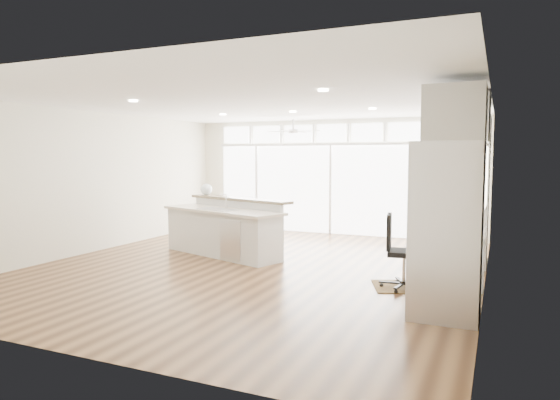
% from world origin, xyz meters
% --- Properties ---
extents(floor, '(7.00, 8.00, 0.02)m').
position_xyz_m(floor, '(0.00, 0.00, -0.01)').
color(floor, '#442814').
rests_on(floor, ground).
extents(ceiling, '(7.00, 8.00, 0.02)m').
position_xyz_m(ceiling, '(0.00, 0.00, 2.70)').
color(ceiling, white).
rests_on(ceiling, wall_back).
extents(wall_back, '(7.00, 0.04, 2.70)m').
position_xyz_m(wall_back, '(0.00, 4.00, 1.35)').
color(wall_back, silver).
rests_on(wall_back, floor).
extents(wall_front, '(7.00, 0.04, 2.70)m').
position_xyz_m(wall_front, '(0.00, -4.00, 1.35)').
color(wall_front, silver).
rests_on(wall_front, floor).
extents(wall_left, '(0.04, 8.00, 2.70)m').
position_xyz_m(wall_left, '(-3.50, 0.00, 1.35)').
color(wall_left, silver).
rests_on(wall_left, floor).
extents(wall_right, '(0.04, 8.00, 2.70)m').
position_xyz_m(wall_right, '(3.50, 0.00, 1.35)').
color(wall_right, silver).
rests_on(wall_right, floor).
extents(glass_wall, '(5.80, 0.06, 2.08)m').
position_xyz_m(glass_wall, '(0.00, 3.94, 1.05)').
color(glass_wall, white).
rests_on(glass_wall, wall_back).
extents(transom_row, '(5.90, 0.06, 0.40)m').
position_xyz_m(transom_row, '(0.00, 3.94, 2.38)').
color(transom_row, white).
rests_on(transom_row, wall_back).
extents(desk_window, '(0.04, 0.85, 0.85)m').
position_xyz_m(desk_window, '(3.46, 0.30, 1.55)').
color(desk_window, white).
rests_on(desk_window, wall_right).
extents(ceiling_fan, '(1.16, 1.16, 0.32)m').
position_xyz_m(ceiling_fan, '(-0.50, 2.80, 2.48)').
color(ceiling_fan, silver).
rests_on(ceiling_fan, ceiling).
extents(recessed_lights, '(3.40, 3.00, 0.02)m').
position_xyz_m(recessed_lights, '(0.00, 0.20, 2.68)').
color(recessed_lights, white).
rests_on(recessed_lights, ceiling).
extents(oven_cabinet, '(0.64, 1.20, 2.50)m').
position_xyz_m(oven_cabinet, '(3.17, 1.80, 1.25)').
color(oven_cabinet, silver).
rests_on(oven_cabinet, floor).
extents(desk_nook, '(0.72, 1.30, 0.76)m').
position_xyz_m(desk_nook, '(3.13, 0.30, 0.38)').
color(desk_nook, silver).
rests_on(desk_nook, floor).
extents(upper_cabinets, '(0.64, 1.30, 0.64)m').
position_xyz_m(upper_cabinets, '(3.17, 0.30, 2.35)').
color(upper_cabinets, silver).
rests_on(upper_cabinets, wall_right).
extents(refrigerator, '(0.76, 0.90, 2.00)m').
position_xyz_m(refrigerator, '(3.11, -1.35, 1.00)').
color(refrigerator, silver).
rests_on(refrigerator, floor).
extents(fridge_cabinet, '(0.64, 0.90, 0.60)m').
position_xyz_m(fridge_cabinet, '(3.17, -1.35, 2.30)').
color(fridge_cabinet, silver).
rests_on(fridge_cabinet, wall_right).
extents(framed_photos, '(0.06, 0.22, 0.80)m').
position_xyz_m(framed_photos, '(3.46, 0.92, 1.40)').
color(framed_photos, black).
rests_on(framed_photos, wall_right).
extents(kitchen_island, '(2.82, 1.80, 1.05)m').
position_xyz_m(kitchen_island, '(-1.05, 0.65, 0.52)').
color(kitchen_island, silver).
rests_on(kitchen_island, floor).
extents(rug, '(1.19, 1.02, 0.01)m').
position_xyz_m(rug, '(2.54, -0.28, 0.01)').
color(rug, '#3E2A13').
rests_on(rug, floor).
extents(office_chair, '(0.60, 0.57, 1.03)m').
position_xyz_m(office_chair, '(2.47, -0.40, 0.52)').
color(office_chair, black).
rests_on(office_chair, floor).
extents(fishbowl, '(0.31, 0.31, 0.24)m').
position_xyz_m(fishbowl, '(-1.81, 1.34, 1.17)').
color(fishbowl, white).
rests_on(fishbowl, kitchen_island).
extents(monitor, '(0.10, 0.54, 0.45)m').
position_xyz_m(monitor, '(3.05, 0.30, 0.98)').
color(monitor, black).
rests_on(monitor, desk_nook).
extents(keyboard, '(0.15, 0.30, 0.01)m').
position_xyz_m(keyboard, '(2.88, 0.30, 0.77)').
color(keyboard, white).
rests_on(keyboard, desk_nook).
extents(potted_plant, '(0.31, 0.34, 0.26)m').
position_xyz_m(potted_plant, '(3.17, 1.80, 2.63)').
color(potted_plant, '#335524').
rests_on(potted_plant, oven_cabinet).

